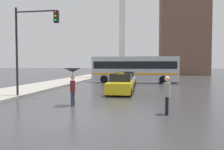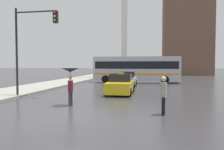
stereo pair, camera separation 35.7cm
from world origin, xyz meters
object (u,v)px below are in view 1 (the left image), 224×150
city_bus (135,68)px  traffic_light (32,36)px  sedan_red (126,80)px  monument_cross (122,5)px  pedestrian_man (167,92)px  taxi (121,85)px  pedestrian_with_umbrella (73,76)px

city_bus → traffic_light: size_ratio=1.75×
sedan_red → monument_cross: monument_cross is taller
city_bus → pedestrian_man: 18.02m
pedestrian_man → taxi: bearing=-145.3°
taxi → traffic_light: traffic_light is taller
taxi → pedestrian_with_umbrella: pedestrian_with_umbrella is taller
taxi → monument_cross: monument_cross is taller
taxi → pedestrian_with_umbrella: (-1.98, -5.63, 0.93)m
sedan_red → city_bus: bearing=-97.2°
traffic_light → city_bus: bearing=66.3°
monument_cross → sedan_red: bearing=-82.1°
city_bus → pedestrian_man: (2.35, -17.85, -0.79)m
taxi → pedestrian_man: size_ratio=2.54×
pedestrian_man → monument_cross: monument_cross is taller
sedan_red → pedestrian_with_umbrella: size_ratio=2.00×
taxi → sedan_red: bearing=-88.6°
pedestrian_with_umbrella → monument_cross: monument_cross is taller
pedestrian_with_umbrella → taxi: bearing=-9.7°
city_bus → pedestrian_with_umbrella: city_bus is taller
traffic_light → monument_cross: size_ratio=0.28×
pedestrian_with_umbrella → monument_cross: 27.94m
taxi → pedestrian_with_umbrella: bearing=70.6°
sedan_red → city_bus: city_bus is taller
taxi → sedan_red: (-0.14, 5.77, 0.00)m
sedan_red → monument_cross: (-2.00, 14.39, 11.67)m
taxi → sedan_red: 5.77m
taxi → monument_cross: 23.39m
taxi → monument_cross: size_ratio=0.20×
monument_cross → taxi: bearing=-84.0°
pedestrian_with_umbrella → sedan_red: bearing=0.5°
pedestrian_with_umbrella → pedestrian_man: size_ratio=1.19×
pedestrian_with_umbrella → pedestrian_man: 5.05m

